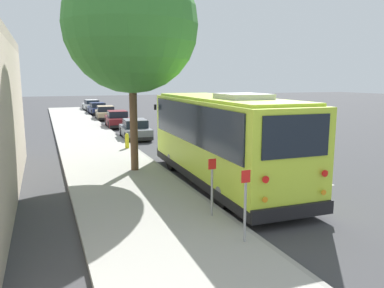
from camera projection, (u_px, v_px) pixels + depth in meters
name	position (u px, v px, depth m)	size (l,w,h in m)	color
ground_plane	(228.00, 181.00, 14.17)	(160.00, 160.00, 0.00)	#3D3D3F
sidewalk_slab	(128.00, 190.00, 12.76)	(80.00, 3.79, 0.15)	#A3A099
curb_strip	(182.00, 184.00, 13.48)	(80.00, 0.14, 0.15)	gray
shuttle_bus	(221.00, 136.00, 13.49)	(9.17, 2.76, 3.35)	#BCDB38
parked_sedan_gray	(135.00, 130.00, 24.29)	(4.24, 1.92, 1.26)	slate
parked_sedan_maroon	(117.00, 119.00, 30.19)	(4.25, 1.96, 1.32)	maroon
parked_sedan_tan	(106.00, 113.00, 36.13)	(4.73, 2.08, 1.29)	tan
parked_sedan_navy	(98.00, 109.00, 41.47)	(4.26, 1.81, 1.28)	#19234C
parked_sedan_white	(92.00, 105.00, 46.62)	(4.58, 1.97, 1.32)	silver
street_tree	(130.00, 16.00, 14.40)	(5.20, 5.20, 9.07)	brown
sign_post_near	(245.00, 205.00, 8.36)	(0.06, 0.22, 1.66)	gray
sign_post_far	(212.00, 187.00, 9.99)	(0.06, 0.22, 1.57)	gray
fire_hydrant	(127.00, 141.00, 20.02)	(0.22, 0.22, 0.81)	gold
lane_stripe_mid	(311.00, 177.00, 14.64)	(2.40, 0.14, 0.01)	silver
lane_stripe_ahead	(238.00, 151.00, 20.14)	(2.40, 0.14, 0.01)	silver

